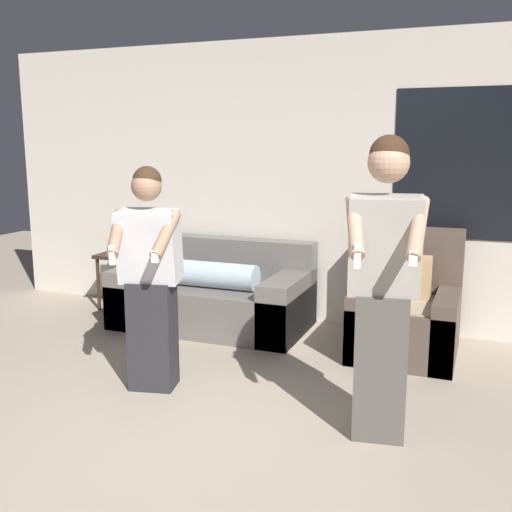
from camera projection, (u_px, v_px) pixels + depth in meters
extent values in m
plane|color=tan|center=(125.00, 499.00, 2.96)|extent=(14.00, 14.00, 0.00)
cube|color=silver|center=(313.00, 183.00, 5.71)|extent=(6.83, 0.06, 2.70)
cube|color=black|center=(459.00, 164.00, 5.17)|extent=(1.10, 0.01, 1.30)
cube|color=slate|center=(212.00, 305.00, 5.71)|extent=(1.80, 0.95, 0.42)
cube|color=slate|center=(227.00, 257.00, 5.97)|extent=(1.80, 0.22, 0.39)
cube|color=slate|center=(143.00, 291.00, 5.97)|extent=(0.28, 0.95, 0.56)
cube|color=slate|center=(288.00, 306.00, 5.42)|extent=(0.28, 0.95, 0.56)
cylinder|color=silver|center=(206.00, 274.00, 5.54)|extent=(0.99, 0.24, 0.24)
cube|color=brown|center=(405.00, 328.00, 4.95)|extent=(0.83, 0.91, 0.45)
cube|color=brown|center=(413.00, 260.00, 5.18)|extent=(0.83, 0.20, 0.56)
cube|color=brown|center=(366.00, 318.00, 5.06)|extent=(0.18, 0.91, 0.55)
cube|color=brown|center=(446.00, 326.00, 4.83)|extent=(0.18, 0.91, 0.55)
cube|color=tan|center=(406.00, 302.00, 4.87)|extent=(0.71, 0.73, 0.01)
cube|color=tan|center=(408.00, 277.00, 4.93)|extent=(0.36, 0.14, 0.36)
cube|color=#332319|center=(121.00, 255.00, 6.31)|extent=(0.43, 0.45, 0.04)
cylinder|color=#332319|center=(98.00, 284.00, 6.26)|extent=(0.04, 0.04, 0.55)
cylinder|color=#332319|center=(127.00, 287.00, 6.13)|extent=(0.04, 0.04, 0.55)
cylinder|color=#332319|center=(119.00, 277.00, 6.60)|extent=(0.04, 0.04, 0.55)
cylinder|color=#332319|center=(146.00, 279.00, 6.47)|extent=(0.04, 0.04, 0.55)
cube|color=beige|center=(111.00, 247.00, 6.31)|extent=(0.10, 0.02, 0.17)
cube|color=beige|center=(121.00, 248.00, 6.29)|extent=(0.13, 0.02, 0.15)
cube|color=#28282D|center=(153.00, 335.00, 4.26)|extent=(0.35, 0.30, 0.78)
cube|color=silver|center=(149.00, 246.00, 4.12)|extent=(0.46, 0.36, 0.52)
sphere|color=#A37A5B|center=(146.00, 186.00, 4.04)|extent=(0.21, 0.21, 0.21)
sphere|color=#3D2819|center=(147.00, 181.00, 4.04)|extent=(0.20, 0.20, 0.20)
cylinder|color=#A37A5B|center=(117.00, 233.00, 3.98)|extent=(0.21, 0.36, 0.30)
cube|color=white|center=(112.00, 255.00, 3.86)|extent=(0.04, 0.04, 0.13)
cylinder|color=#A37A5B|center=(166.00, 234.00, 3.93)|extent=(0.10, 0.36, 0.30)
cube|color=white|center=(155.00, 256.00, 3.81)|extent=(0.05, 0.04, 0.08)
cube|color=#56514C|center=(380.00, 366.00, 3.54)|extent=(0.34, 0.29, 0.88)
cube|color=#ADA89E|center=(385.00, 246.00, 3.39)|extent=(0.44, 0.33, 0.58)
sphere|color=tan|center=(389.00, 162.00, 3.29)|extent=(0.23, 0.23, 0.23)
sphere|color=#3D2819|center=(389.00, 155.00, 3.29)|extent=(0.22, 0.22, 0.22)
cylinder|color=tan|center=(355.00, 226.00, 3.25)|extent=(0.19, 0.36, 0.33)
cube|color=white|center=(358.00, 256.00, 3.13)|extent=(0.04, 0.04, 0.13)
cylinder|color=tan|center=(418.00, 228.00, 3.19)|extent=(0.08, 0.36, 0.33)
cube|color=white|center=(413.00, 258.00, 3.07)|extent=(0.05, 0.04, 0.08)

